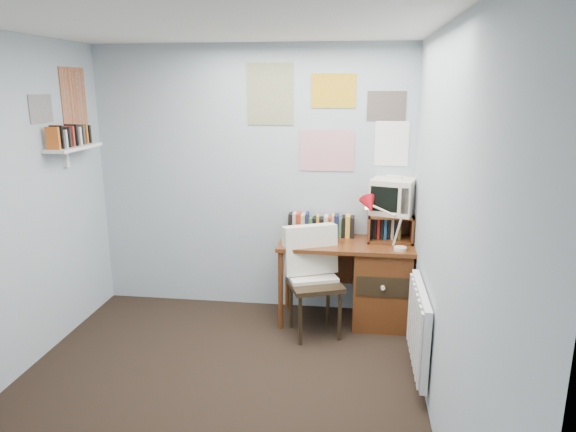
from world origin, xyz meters
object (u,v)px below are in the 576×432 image
at_px(desk_chair, 315,285).
at_px(wall_shelf, 74,147).
at_px(tv_riser, 390,227).
at_px(desk, 375,281).
at_px(radiator, 419,327).
at_px(crt_tv, 393,194).
at_px(desk_lamp, 401,228).

distance_m(desk_chair, wall_shelf, 2.36).
height_order(desk_chair, tv_riser, tv_riser).
relative_size(desk, tv_riser, 3.00).
height_order(desk, desk_chair, desk_chair).
distance_m(desk, radiator, 0.97).
bearing_deg(radiator, crt_tv, 98.21).
xyz_separation_m(desk_chair, crt_tv, (0.66, 0.44, 0.72)).
relative_size(desk_chair, wall_shelf, 1.48).
height_order(crt_tv, radiator, crt_tv).
relative_size(radiator, wall_shelf, 1.29).
bearing_deg(wall_shelf, desk_chair, 2.09).
xyz_separation_m(desk_chair, desk_lamp, (0.71, 0.13, 0.50)).
relative_size(tv_riser, crt_tv, 1.10).
relative_size(desk_lamp, wall_shelf, 0.64).
bearing_deg(desk_lamp, radiator, -77.09).
bearing_deg(desk_lamp, desk, 143.74).
relative_size(desk, desk_lamp, 3.05).
relative_size(desk_lamp, tv_riser, 0.98).
distance_m(tv_riser, crt_tv, 0.30).
bearing_deg(wall_shelf, radiator, -10.89).
bearing_deg(wall_shelf, tv_riser, 10.32).
distance_m(radiator, wall_shelf, 3.15).
xyz_separation_m(desk, desk_lamp, (0.19, -0.17, 0.55)).
xyz_separation_m(desk, wall_shelf, (-2.57, -0.38, 1.21)).
bearing_deg(crt_tv, desk_lamp, -62.77).
height_order(tv_riser, crt_tv, crt_tv).
height_order(desk, desk_lamp, desk_lamp).
bearing_deg(tv_riser, desk_lamp, -75.22).
bearing_deg(desk_chair, crt_tv, 12.72).
height_order(crt_tv, wall_shelf, wall_shelf).
xyz_separation_m(radiator, wall_shelf, (-2.86, 0.55, 1.20)).
relative_size(desk, crt_tv, 3.30).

